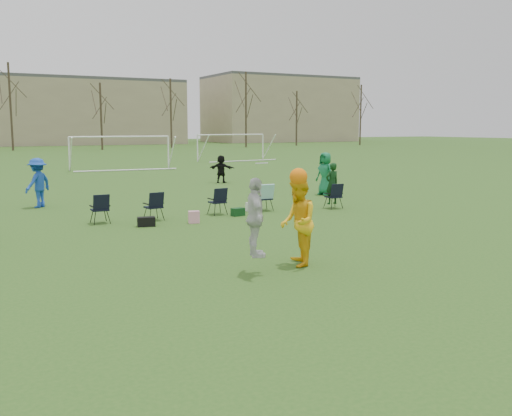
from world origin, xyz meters
TOP-DOWN VIEW (x-y plane):
  - ground at (0.00, 0.00)m, footprint 260.00×260.00m
  - fielder_blue at (-4.16, 13.24)m, footprint 1.41×1.37m
  - fielder_green_far at (8.14, 11.44)m, footprint 0.77×1.05m
  - fielder_black at (6.25, 18.88)m, footprint 1.35×1.34m
  - center_contest at (-0.60, 0.39)m, footprint 2.09×1.36m
  - sideline_setup at (2.01, 8.05)m, footprint 9.39×2.04m
  - goal_mid at (4.00, 32.00)m, footprint 7.40×0.63m
  - goal_right at (16.00, 38.00)m, footprint 7.35×1.14m
  - tree_line at (0.24, 69.85)m, footprint 110.28×3.28m
  - building_row at (6.73, 96.00)m, footprint 126.00×16.00m

SIDE VIEW (x-z plane):
  - ground at x=0.00m, z-range 0.00..0.00m
  - sideline_setup at x=2.01m, z-range -0.35..1.40m
  - fielder_black at x=6.25m, z-range 0.00..1.56m
  - fielder_blue at x=-4.16m, z-range 0.00..1.93m
  - fielder_green_far at x=8.14m, z-range 0.00..1.97m
  - center_contest at x=-0.60m, z-range -0.10..2.30m
  - goal_mid at x=4.00m, z-range 0.69..3.15m
  - goal_right at x=16.00m, z-range 0.69..3.15m
  - tree_line at x=0.24m, z-range -0.61..10.79m
  - building_row at x=6.73m, z-range -0.51..12.49m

